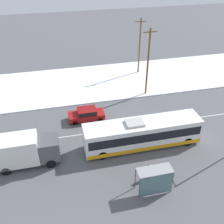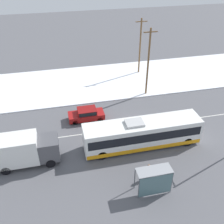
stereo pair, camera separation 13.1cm
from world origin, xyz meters
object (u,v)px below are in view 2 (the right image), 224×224
object	(u,v)px
city_bus	(142,134)
sedan_car	(87,114)
box_truck	(23,150)
bus_shelter	(155,179)
utility_pole_roadside	(148,62)
utility_pole_snowlot	(140,46)
pedestrian_at_stop	(148,170)

from	to	relation	value
city_bus	sedan_car	size ratio (longest dim) A/B	2.85
box_truck	bus_shelter	world-z (taller)	box_truck
sedan_car	utility_pole_roadside	distance (m)	10.72
box_truck	sedan_car	distance (m)	9.19
city_bus	utility_pole_snowlot	size ratio (longest dim) A/B	1.40
utility_pole_roadside	pedestrian_at_stop	bearing A→B (deg)	-108.51
sedan_car	utility_pole_roadside	xyz separation A→B (m)	(8.97, 4.31, 3.98)
sedan_car	city_bus	bearing A→B (deg)	129.37
city_bus	bus_shelter	distance (m)	6.20
bus_shelter	utility_pole_snowlot	bearing A→B (deg)	75.07
bus_shelter	utility_pole_roadside	bearing A→B (deg)	72.92
pedestrian_at_stop	sedan_car	bearing A→B (deg)	111.11
utility_pole_roadside	bus_shelter	bearing A→B (deg)	-107.08
bus_shelter	utility_pole_roadside	xyz separation A→B (m)	(5.04, 16.41, 3.11)
sedan_car	pedestrian_at_stop	world-z (taller)	pedestrian_at_stop
box_truck	sedan_car	xyz separation A→B (m)	(6.87, 6.03, -0.94)
pedestrian_at_stop	bus_shelter	bearing A→B (deg)	-93.60
city_bus	utility_pole_snowlot	bearing A→B (deg)	73.07
box_truck	utility_pole_snowlot	size ratio (longest dim) A/B	0.74
city_bus	utility_pole_roadside	bearing A→B (deg)	68.46
city_bus	bus_shelter	world-z (taller)	city_bus
utility_pole_roadside	utility_pole_snowlot	distance (m)	7.07
box_truck	utility_pole_roadside	distance (m)	19.16
box_truck	utility_pole_roadside	size ratio (longest dim) A/B	0.69
sedan_car	bus_shelter	size ratio (longest dim) A/B	1.43
sedan_car	box_truck	bearing A→B (deg)	41.28
city_bus	sedan_car	world-z (taller)	city_bus
pedestrian_at_stop	city_bus	bearing A→B (deg)	78.88
utility_pole_snowlot	city_bus	bearing A→B (deg)	-106.93
utility_pole_snowlot	sedan_car	bearing A→B (deg)	-132.03
city_bus	pedestrian_at_stop	bearing A→B (deg)	-101.12
bus_shelter	utility_pole_roadside	world-z (taller)	utility_pole_roadside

